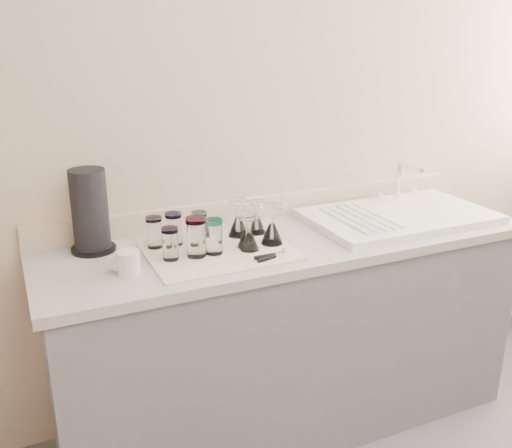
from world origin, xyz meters
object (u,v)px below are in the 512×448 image
tumbler_lavender (214,236)px  goblet_back_left (238,224)px  white_mug (128,263)px  tumbler_cyan (174,229)px  tumbler_purple (199,227)px  tumbler_magenta (170,243)px  goblet_front_right (272,231)px  paper_towel_roll (90,212)px  goblet_extra (247,236)px  sink_unit (399,216)px  tumbler_teal (154,232)px  goblet_front_left (250,239)px  tumbler_blue (196,237)px  can_opener (271,256)px  goblet_back_right (257,222)px

tumbler_lavender → goblet_back_left: (0.16, 0.14, -0.02)m
tumbler_lavender → white_mug: size_ratio=1.10×
tumbler_cyan → tumbler_purple: tumbler_cyan is taller
tumbler_magenta → white_mug: size_ratio=1.00×
tumbler_lavender → goblet_front_right: size_ratio=0.87×
goblet_back_left → paper_towel_roll: size_ratio=0.47×
paper_towel_roll → tumbler_purple: bearing=-15.0°
goblet_extra → paper_towel_roll: (-0.55, 0.23, 0.10)m
sink_unit → tumbler_teal: (-1.10, 0.10, 0.05)m
tumbler_purple → tumbler_cyan: bearing=169.6°
goblet_front_right → tumbler_lavender: bearing=-178.7°
tumbler_cyan → goblet_front_left: bearing=-35.0°
tumbler_blue → goblet_front_right: goblet_front_right is taller
tumbler_cyan → tumbler_purple: bearing=-10.4°
goblet_extra → tumbler_blue: bearing=-176.7°
tumbler_purple → goblet_front_right: 0.29m
paper_towel_roll → tumbler_cyan: bearing=-16.5°
tumbler_purple → tumbler_blue: size_ratio=0.84×
tumbler_teal → can_opener: bearing=-38.4°
tumbler_lavender → tumbler_teal: bearing=140.4°
tumbler_magenta → goblet_front_left: goblet_front_left is taller
goblet_front_right → goblet_extra: 0.11m
tumbler_teal → tumbler_lavender: tumbler_lavender is taller
goblet_front_right → can_opener: (-0.07, -0.14, -0.05)m
tumbler_purple → tumbler_blue: bearing=-113.9°
goblet_back_right → paper_towel_roll: 0.67m
goblet_back_left → can_opener: 0.28m
tumbler_cyan → white_mug: 0.30m
goblet_front_right → white_mug: (-0.58, -0.04, -0.02)m
paper_towel_roll → goblet_front_right: bearing=-19.7°
goblet_back_left → goblet_front_right: 0.16m
tumbler_teal → tumbler_magenta: (0.02, -0.15, -0.00)m
sink_unit → white_mug: size_ratio=6.61×
tumbler_teal → can_opener: size_ratio=0.96×
paper_towel_roll → goblet_back_left: bearing=-9.8°
goblet_extra → can_opener: goblet_extra is taller
tumbler_lavender → goblet_back_right: bearing=30.3°
goblet_front_right → white_mug: goblet_front_right is taller
goblet_back_left → white_mug: 0.53m
goblet_back_left → goblet_front_left: bearing=-97.2°
goblet_back_right → can_opener: bearing=-103.6°
tumbler_magenta → goblet_back_left: size_ratio=0.81×
tumbler_purple → tumbler_magenta: (-0.16, -0.12, -0.00)m
goblet_back_left → goblet_front_right: size_ratio=0.96×
sink_unit → tumbler_lavender: bearing=-176.5°
goblet_back_left → white_mug: goblet_back_left is taller
goblet_front_right → can_opener: goblet_front_right is taller
goblet_back_right → sink_unit: bearing=-7.3°
tumbler_purple → goblet_front_left: size_ratio=0.96×
sink_unit → white_mug: 1.25m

